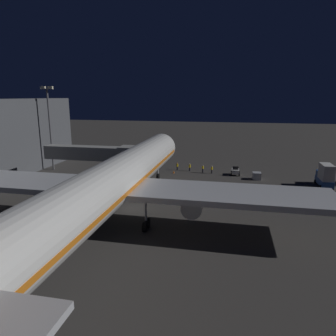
{
  "coord_description": "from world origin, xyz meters",
  "views": [
    {
      "loc": [
        -14.29,
        41.71,
        16.46
      ],
      "look_at": [
        -3.0,
        -12.47,
        3.5
      ],
      "focal_mm": 33.03,
      "sensor_mm": 36.0,
      "label": 1
    }
  ],
  "objects_px": {
    "apron_floodlight_mast": "(50,123)",
    "baggage_container_far_row": "(257,176)",
    "ground_crew_marshaller_fwd": "(177,166)",
    "ground_crew_under_port_wing": "(190,167)",
    "ground_crew_by_belt_loader": "(203,169)",
    "baggage_tug_lead": "(235,171)",
    "ground_crew_near_nose_gear": "(212,169)",
    "jet_bridge": "(99,154)",
    "traffic_cone_nose_port": "(174,172)",
    "airliner_at_gate": "(111,184)",
    "catering_truck": "(325,176)",
    "traffic_cone_nose_starboard": "(154,171)"
  },
  "relations": [
    {
      "from": "apron_floodlight_mast",
      "to": "baggage_container_far_row",
      "type": "relative_size",
      "value": 10.56
    },
    {
      "from": "ground_crew_marshaller_fwd",
      "to": "ground_crew_under_port_wing",
      "type": "height_order",
      "value": "ground_crew_marshaller_fwd"
    },
    {
      "from": "ground_crew_by_belt_loader",
      "to": "baggage_tug_lead",
      "type": "bearing_deg",
      "value": 175.73
    },
    {
      "from": "baggage_tug_lead",
      "to": "ground_crew_under_port_wing",
      "type": "height_order",
      "value": "baggage_tug_lead"
    },
    {
      "from": "baggage_container_far_row",
      "to": "ground_crew_near_nose_gear",
      "type": "height_order",
      "value": "ground_crew_near_nose_gear"
    },
    {
      "from": "jet_bridge",
      "to": "ground_crew_near_nose_gear",
      "type": "height_order",
      "value": "jet_bridge"
    },
    {
      "from": "baggage_container_far_row",
      "to": "ground_crew_under_port_wing",
      "type": "relative_size",
      "value": 1.01
    },
    {
      "from": "ground_crew_under_port_wing",
      "to": "ground_crew_by_belt_loader",
      "type": "bearing_deg",
      "value": 160.66
    },
    {
      "from": "baggage_container_far_row",
      "to": "traffic_cone_nose_port",
      "type": "distance_m",
      "value": 17.4
    },
    {
      "from": "baggage_tug_lead",
      "to": "ground_crew_marshaller_fwd",
      "type": "distance_m",
      "value": 13.01
    },
    {
      "from": "apron_floodlight_mast",
      "to": "traffic_cone_nose_port",
      "type": "distance_m",
      "value": 29.66
    },
    {
      "from": "baggage_container_far_row",
      "to": "ground_crew_by_belt_loader",
      "type": "xyz_separation_m",
      "value": [
        11.19,
        -3.22,
        0.24
      ]
    },
    {
      "from": "baggage_tug_lead",
      "to": "ground_crew_marshaller_fwd",
      "type": "xyz_separation_m",
      "value": [
        12.88,
        -1.82,
        0.18
      ]
    },
    {
      "from": "airliner_at_gate",
      "to": "apron_floodlight_mast",
      "type": "relative_size",
      "value": 3.4
    },
    {
      "from": "airliner_at_gate",
      "to": "catering_truck",
      "type": "height_order",
      "value": "airliner_at_gate"
    },
    {
      "from": "baggage_tug_lead",
      "to": "catering_truck",
      "type": "height_order",
      "value": "catering_truck"
    },
    {
      "from": "apron_floodlight_mast",
      "to": "baggage_tug_lead",
      "type": "bearing_deg",
      "value": -175.51
    },
    {
      "from": "ground_crew_under_port_wing",
      "to": "traffic_cone_nose_port",
      "type": "bearing_deg",
      "value": 41.41
    },
    {
      "from": "baggage_tug_lead",
      "to": "ground_crew_near_nose_gear",
      "type": "xyz_separation_m",
      "value": [
        5.01,
        -0.39,
        0.16
      ]
    },
    {
      "from": "ground_crew_near_nose_gear",
      "to": "jet_bridge",
      "type": "bearing_deg",
      "value": 32.11
    },
    {
      "from": "catering_truck",
      "to": "ground_crew_by_belt_loader",
      "type": "height_order",
      "value": "catering_truck"
    },
    {
      "from": "jet_bridge",
      "to": "apron_floodlight_mast",
      "type": "bearing_deg",
      "value": -30.68
    },
    {
      "from": "jet_bridge",
      "to": "ground_crew_near_nose_gear",
      "type": "distance_m",
      "value": 24.54
    },
    {
      "from": "ground_crew_under_port_wing",
      "to": "jet_bridge",
      "type": "bearing_deg",
      "value": 42.32
    },
    {
      "from": "ground_crew_marshaller_fwd",
      "to": "traffic_cone_nose_starboard",
      "type": "relative_size",
      "value": 3.19
    },
    {
      "from": "ground_crew_near_nose_gear",
      "to": "ground_crew_marshaller_fwd",
      "type": "bearing_deg",
      "value": -10.32
    },
    {
      "from": "apron_floodlight_mast",
      "to": "traffic_cone_nose_port",
      "type": "height_order",
      "value": "apron_floodlight_mast"
    },
    {
      "from": "jet_bridge",
      "to": "catering_truck",
      "type": "relative_size",
      "value": 3.3
    },
    {
      "from": "baggage_container_far_row",
      "to": "ground_crew_marshaller_fwd",
      "type": "relative_size",
      "value": 1.0
    },
    {
      "from": "airliner_at_gate",
      "to": "jet_bridge",
      "type": "xyz_separation_m",
      "value": [
        10.03,
        -18.75,
        0.07
      ]
    },
    {
      "from": "baggage_container_far_row",
      "to": "airliner_at_gate",
      "type": "bearing_deg",
      "value": 55.52
    },
    {
      "from": "baggage_container_far_row",
      "to": "traffic_cone_nose_starboard",
      "type": "height_order",
      "value": "baggage_container_far_row"
    },
    {
      "from": "baggage_tug_lead",
      "to": "baggage_container_far_row",
      "type": "relative_size",
      "value": 1.36
    },
    {
      "from": "airliner_at_gate",
      "to": "ground_crew_near_nose_gear",
      "type": "bearing_deg",
      "value": -108.12
    },
    {
      "from": "baggage_container_far_row",
      "to": "traffic_cone_nose_starboard",
      "type": "distance_m",
      "value": 21.79
    },
    {
      "from": "apron_floodlight_mast",
      "to": "ground_crew_by_belt_loader",
      "type": "height_order",
      "value": "apron_floodlight_mast"
    },
    {
      "from": "catering_truck",
      "to": "traffic_cone_nose_port",
      "type": "bearing_deg",
      "value": -8.34
    },
    {
      "from": "airliner_at_gate",
      "to": "ground_crew_marshaller_fwd",
      "type": "bearing_deg",
      "value": -94.25
    },
    {
      "from": "jet_bridge",
      "to": "ground_crew_by_belt_loader",
      "type": "relative_size",
      "value": 10.42
    },
    {
      "from": "catering_truck",
      "to": "ground_crew_by_belt_loader",
      "type": "relative_size",
      "value": 3.16
    },
    {
      "from": "baggage_container_far_row",
      "to": "ground_crew_under_port_wing",
      "type": "xyz_separation_m",
      "value": [
        14.22,
        -4.28,
        0.23
      ]
    },
    {
      "from": "jet_bridge",
      "to": "baggage_tug_lead",
      "type": "height_order",
      "value": "jet_bridge"
    },
    {
      "from": "ground_crew_near_nose_gear",
      "to": "ground_crew_by_belt_loader",
      "type": "distance_m",
      "value": 1.98
    },
    {
      "from": "apron_floodlight_mast",
      "to": "traffic_cone_nose_starboard",
      "type": "distance_m",
      "value": 25.6
    },
    {
      "from": "airliner_at_gate",
      "to": "baggage_tug_lead",
      "type": "bearing_deg",
      "value": -116.21
    },
    {
      "from": "apron_floodlight_mast",
      "to": "ground_crew_near_nose_gear",
      "type": "xyz_separation_m",
      "value": [
        -35.82,
        -3.59,
        -9.75
      ]
    },
    {
      "from": "jet_bridge",
      "to": "catering_truck",
      "type": "bearing_deg",
      "value": -170.51
    },
    {
      "from": "ground_crew_marshaller_fwd",
      "to": "baggage_tug_lead",
      "type": "bearing_deg",
      "value": 171.96
    },
    {
      "from": "jet_bridge",
      "to": "apron_floodlight_mast",
      "type": "distance_m",
      "value": 18.6
    },
    {
      "from": "baggage_tug_lead",
      "to": "ground_crew_near_nose_gear",
      "type": "bearing_deg",
      "value": -4.41
    }
  ]
}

